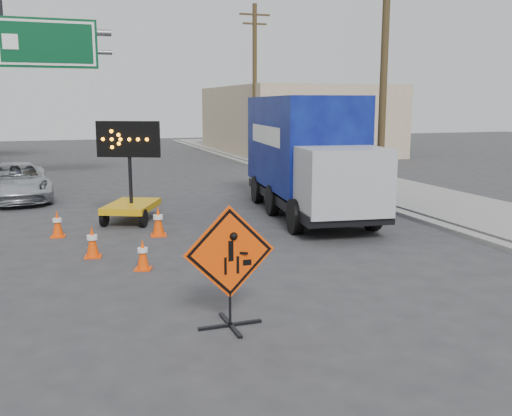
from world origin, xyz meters
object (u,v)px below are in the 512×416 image
construction_sign (230,264)px  pickup_truck (16,182)px  box_truck (306,162)px  arrow_board (131,200)px

construction_sign → pickup_truck: (-3.95, 13.94, -0.35)m
pickup_truck → box_truck: 10.61m
arrow_board → box_truck: bearing=18.6°
construction_sign → pickup_truck: construction_sign is taller
pickup_truck → box_truck: size_ratio=0.61×
pickup_truck → box_truck: (8.83, -5.80, 0.99)m
pickup_truck → box_truck: bearing=-39.0°
construction_sign → pickup_truck: size_ratio=0.40×
arrow_board → construction_sign: bearing=-62.3°
arrow_board → box_truck: size_ratio=0.37×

